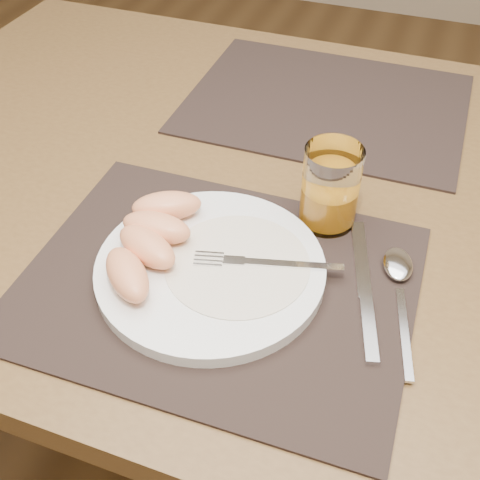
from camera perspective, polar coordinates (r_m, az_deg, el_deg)
name	(u,v)px	position (r m, az deg, el deg)	size (l,w,h in m)	color
ground	(273,445)	(1.44, 3.19, -18.80)	(5.00, 5.00, 0.00)	#54391C
table	(290,225)	(0.91, 4.80, 1.42)	(1.40, 0.90, 0.75)	brown
placemat_near	(218,283)	(0.71, -2.10, -4.07)	(0.45, 0.35, 0.00)	black
placemat_far	(326,103)	(1.04, 8.15, 12.73)	(0.45, 0.35, 0.00)	black
plate	(210,268)	(0.71, -2.82, -2.70)	(0.27, 0.27, 0.02)	white
plate_dressing	(237,264)	(0.70, -0.26, -2.25)	(0.17, 0.17, 0.00)	white
fork	(255,262)	(0.70, 1.41, -2.13)	(0.17, 0.06, 0.00)	silver
knife	(365,298)	(0.70, 11.80, -5.37)	(0.07, 0.22, 0.01)	silver
spoon	(399,273)	(0.73, 14.81, -3.07)	(0.07, 0.19, 0.01)	silver
juice_glass	(330,191)	(0.76, 8.52, 4.64)	(0.07, 0.07, 0.11)	white
grapefruit_wedges	(150,238)	(0.72, -8.53, 0.23)	(0.11, 0.21, 0.03)	#F19862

